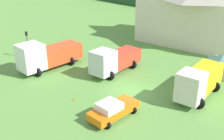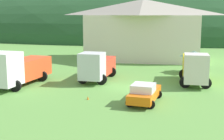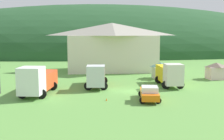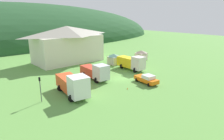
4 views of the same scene
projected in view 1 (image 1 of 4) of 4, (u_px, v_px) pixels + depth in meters
name	position (u px, v px, depth m)	size (l,w,h in m)	color
ground_plane	(133.00, 93.00, 28.78)	(200.00, 200.00, 0.00)	#5B9342
depot_building	(198.00, 12.00, 42.08)	(18.07, 9.92, 9.35)	silver
play_shed_cream	(222.00, 65.00, 32.04)	(2.56, 2.80, 2.69)	beige
heavy_rig_white	(47.00, 55.00, 33.85)	(4.08, 8.37, 3.65)	white
tow_truck_silver	(113.00, 60.00, 32.84)	(3.40, 7.32, 3.25)	silver
flatbed_truck_yellow	(199.00, 81.00, 27.33)	(3.17, 7.13, 3.37)	silver
service_pickup_orange	(113.00, 109.00, 24.26)	(2.80, 5.06, 1.66)	orange
traffic_light_west	(27.00, 42.00, 36.89)	(0.20, 0.32, 3.74)	#4C4C51
traffic_cone_near_pickup	(75.00, 100.00, 27.34)	(0.36, 0.36, 0.60)	orange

